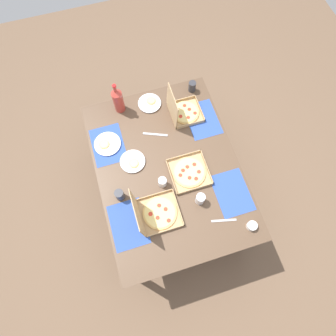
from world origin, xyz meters
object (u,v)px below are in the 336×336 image
(pizza_box_corner_right, at_px, (183,111))
(cup_clear_right, at_px, (200,199))
(pizza_box_corner_left, at_px, (189,172))
(condiment_bowl, at_px, (252,226))
(pizza_box_edge_far, at_px, (155,213))
(plate_near_right, at_px, (133,162))
(cup_spare, at_px, (162,182))
(cup_dark, at_px, (120,195))
(cup_red, at_px, (192,86))
(soda_bottle, at_px, (118,100))
(plate_far_left, at_px, (150,103))
(plate_far_right, at_px, (107,144))

(pizza_box_corner_right, relative_size, cup_clear_right, 2.75)
(pizza_box_corner_left, distance_m, condiment_bowl, 0.62)
(pizza_box_edge_far, distance_m, cup_clear_right, 0.36)
(plate_near_right, height_order, cup_spare, cup_spare)
(cup_spare, distance_m, cup_dark, 0.34)
(pizza_box_corner_left, relative_size, cup_dark, 2.78)
(cup_red, distance_m, condiment_bowl, 1.30)
(cup_clear_right, bearing_deg, cup_dark, 70.02)
(pizza_box_edge_far, height_order, cup_spare, pizza_box_edge_far)
(soda_bottle, bearing_deg, cup_clear_right, -158.59)
(plate_near_right, distance_m, cup_spare, 0.31)
(cup_red, relative_size, cup_dark, 0.93)
(pizza_box_edge_far, distance_m, condiment_bowl, 0.72)
(pizza_box_corner_left, xyz_separation_m, cup_spare, (-0.03, 0.23, 0.04))
(plate_near_right, height_order, condiment_bowl, condiment_bowl)
(cup_dark, bearing_deg, pizza_box_corner_left, -86.60)
(plate_far_left, xyz_separation_m, cup_spare, (-0.75, 0.11, 0.04))
(cup_dark, bearing_deg, soda_bottle, -13.38)
(soda_bottle, bearing_deg, pizza_box_corner_right, -112.70)
(pizza_box_edge_far, bearing_deg, cup_red, -32.34)
(pizza_box_corner_right, xyz_separation_m, cup_red, (0.22, -0.16, 0.00))
(pizza_box_corner_left, relative_size, cup_spare, 3.23)
(plate_far_right, distance_m, condiment_bowl, 1.32)
(pizza_box_corner_right, xyz_separation_m, plate_near_right, (-0.31, 0.53, -0.04))
(soda_bottle, bearing_deg, cup_spare, -168.77)
(pizza_box_corner_right, height_order, condiment_bowl, pizza_box_corner_right)
(plate_near_right, bearing_deg, plate_far_left, -29.60)
(pizza_box_edge_far, relative_size, plate_far_right, 1.49)
(pizza_box_corner_left, bearing_deg, cup_dark, 93.40)
(plate_far_right, xyz_separation_m, condiment_bowl, (-0.98, -0.88, 0.01))
(condiment_bowl, bearing_deg, plate_far_right, 41.82)
(condiment_bowl, bearing_deg, cup_dark, 59.90)
(pizza_box_corner_right, bearing_deg, plate_far_left, 52.80)
(pizza_box_edge_far, distance_m, plate_far_right, 0.72)
(cup_dark, xyz_separation_m, condiment_bowl, (-0.51, -0.88, -0.03))
(cup_dark, relative_size, condiment_bowl, 1.48)
(pizza_box_edge_far, height_order, plate_far_right, pizza_box_edge_far)
(pizza_box_corner_left, distance_m, cup_dark, 0.57)
(pizza_box_corner_left, bearing_deg, pizza_box_corner_right, -12.67)
(plate_far_left, distance_m, condiment_bowl, 1.34)
(pizza_box_corner_right, distance_m, cup_red, 0.27)
(cup_spare, bearing_deg, pizza_box_edge_far, 150.63)
(cup_spare, bearing_deg, plate_near_right, 35.20)
(pizza_box_edge_far, height_order, plate_near_right, pizza_box_edge_far)
(plate_near_right, xyz_separation_m, cup_red, (0.53, -0.69, 0.04))
(plate_far_left, height_order, condiment_bowl, condiment_bowl)
(pizza_box_corner_right, relative_size, plate_far_right, 1.35)
(soda_bottle, xyz_separation_m, cup_clear_right, (-0.99, -0.39, -0.08))
(pizza_box_corner_right, distance_m, plate_far_right, 0.70)
(plate_far_right, bearing_deg, cup_red, -69.78)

